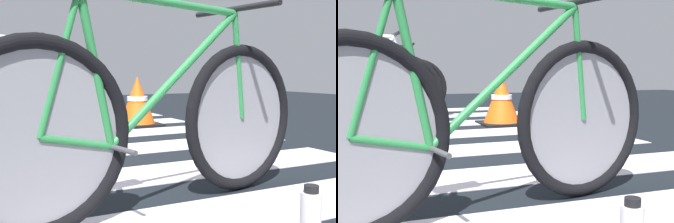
% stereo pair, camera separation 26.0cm
% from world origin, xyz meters
% --- Properties ---
extents(bicycle_1_of_4, '(1.71, 0.56, 0.93)m').
position_xyz_m(bicycle_1_of_4, '(0.94, -1.36, 0.41)').
color(bicycle_1_of_4, black).
rests_on(bicycle_1_of_4, ground).
extents(bicycle_4_of_4, '(1.74, 0.52, 0.93)m').
position_xyz_m(bicycle_4_of_4, '(0.68, 2.24, 0.41)').
color(bicycle_4_of_4, black).
rests_on(bicycle_4_of_4, ground).
extents(water_bottle, '(0.07, 0.07, 0.23)m').
position_xyz_m(water_bottle, '(1.19, -1.97, 0.13)').
color(water_bottle, white).
rests_on(water_bottle, ground).
extents(traffic_cone, '(0.47, 0.47, 0.53)m').
position_xyz_m(traffic_cone, '(1.94, 1.28, 0.27)').
color(traffic_cone, black).
rests_on(traffic_cone, ground).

